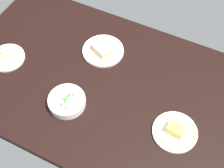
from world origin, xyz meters
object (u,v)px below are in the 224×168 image
Objects in this scene: plate_cheese at (175,131)px; plate_sandwich at (103,50)px; bowl_peas at (67,101)px; plate_eggs at (7,57)px.

plate_cheese is 0.92× the size of plate_sandwich.
plate_sandwich is 34.50cm from bowl_peas.
bowl_peas is at bearing -12.74° from plate_eggs.
plate_cheese is 54.90cm from plate_sandwich.
bowl_peas is (-48.65, -7.98, 1.05)cm from plate_cheese.
bowl_peas reaches higher than plate_cheese.
plate_eggs is 48.38cm from plate_sandwich.
plate_eggs is 89.32cm from plate_cheese.
bowl_peas reaches higher than plate_sandwich.
plate_sandwich is (41.23, 25.30, 0.39)cm from plate_eggs.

